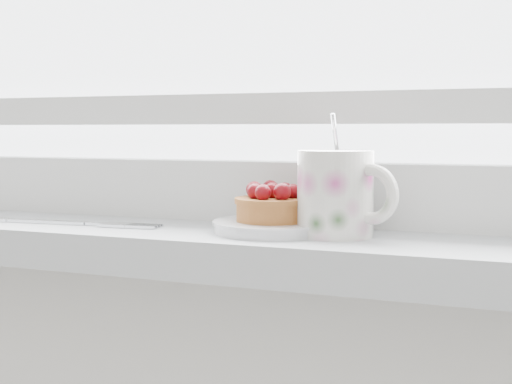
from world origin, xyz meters
The scene contains 4 objects.
saucer centered at (0.02, 1.89, 0.95)m, with size 0.12×0.12×0.01m, color silver.
raspberry_tart centered at (0.02, 1.89, 0.97)m, with size 0.08×0.08×0.04m.
floral_mug centered at (0.09, 1.89, 0.98)m, with size 0.12×0.10×0.12m.
fork centered at (-0.21, 1.86, 0.94)m, with size 0.21×0.04×0.00m.
Camera 1 is at (0.28, 1.20, 1.05)m, focal length 50.00 mm.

